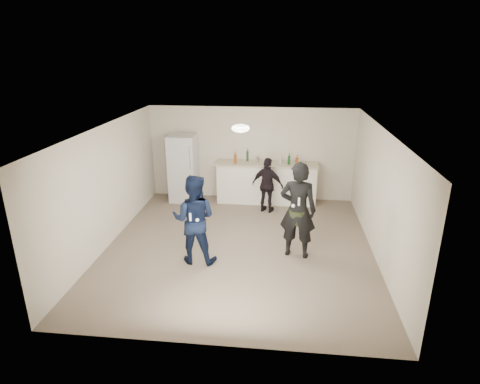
# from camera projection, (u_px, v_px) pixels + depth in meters

# --- Properties ---
(floor) EXTENTS (6.00, 6.00, 0.00)m
(floor) POSITION_uv_depth(u_px,v_px,m) (239.00, 246.00, 8.44)
(floor) COLOR #6B5B4C
(floor) RESTS_ON ground
(ceiling) EXTENTS (6.00, 6.00, 0.00)m
(ceiling) POSITION_uv_depth(u_px,v_px,m) (239.00, 129.00, 7.59)
(ceiling) COLOR silver
(ceiling) RESTS_ON wall_back
(wall_back) EXTENTS (6.00, 0.00, 6.00)m
(wall_back) POSITION_uv_depth(u_px,v_px,m) (251.00, 154.00, 10.82)
(wall_back) COLOR beige
(wall_back) RESTS_ON floor
(wall_front) EXTENTS (6.00, 0.00, 6.00)m
(wall_front) POSITION_uv_depth(u_px,v_px,m) (213.00, 268.00, 5.21)
(wall_front) COLOR beige
(wall_front) RESTS_ON floor
(wall_left) EXTENTS (0.00, 6.00, 6.00)m
(wall_left) POSITION_uv_depth(u_px,v_px,m) (107.00, 186.00, 8.30)
(wall_left) COLOR beige
(wall_left) RESTS_ON floor
(wall_right) EXTENTS (0.00, 6.00, 6.00)m
(wall_right) POSITION_uv_depth(u_px,v_px,m) (380.00, 196.00, 7.74)
(wall_right) COLOR beige
(wall_right) RESTS_ON floor
(counter) EXTENTS (2.60, 0.56, 1.05)m
(counter) POSITION_uv_depth(u_px,v_px,m) (266.00, 183.00, 10.71)
(counter) COLOR white
(counter) RESTS_ON floor
(counter_top) EXTENTS (2.68, 0.64, 0.04)m
(counter_top) POSITION_uv_depth(u_px,v_px,m) (267.00, 164.00, 10.53)
(counter_top) COLOR #BFB094
(counter_top) RESTS_ON counter
(fridge) EXTENTS (0.70, 0.70, 1.80)m
(fridge) POSITION_uv_depth(u_px,v_px,m) (183.00, 168.00, 10.75)
(fridge) COLOR silver
(fridge) RESTS_ON floor
(fridge_handle) EXTENTS (0.02, 0.02, 0.60)m
(fridge_handle) POSITION_uv_depth(u_px,v_px,m) (190.00, 158.00, 10.24)
(fridge_handle) COLOR silver
(fridge_handle) RESTS_ON fridge
(ceiling_dome) EXTENTS (0.36, 0.36, 0.16)m
(ceiling_dome) POSITION_uv_depth(u_px,v_px,m) (241.00, 128.00, 7.89)
(ceiling_dome) COLOR white
(ceiling_dome) RESTS_ON ceiling
(shaker) EXTENTS (0.08, 0.08, 0.17)m
(shaker) POSITION_uv_depth(u_px,v_px,m) (257.00, 160.00, 10.52)
(shaker) COLOR #B5B5BA
(shaker) RESTS_ON counter_top
(man) EXTENTS (0.87, 0.69, 1.76)m
(man) POSITION_uv_depth(u_px,v_px,m) (194.00, 219.00, 7.60)
(man) COLOR #101F43
(man) RESTS_ON floor
(woman) EXTENTS (0.78, 0.58, 1.95)m
(woman) POSITION_uv_depth(u_px,v_px,m) (298.00, 210.00, 7.77)
(woman) COLOR black
(woman) RESTS_ON floor
(camo_shorts) EXTENTS (0.34, 0.34, 0.28)m
(camo_shorts) POSITION_uv_depth(u_px,v_px,m) (298.00, 216.00, 7.81)
(camo_shorts) COLOR #2B391A
(camo_shorts) RESTS_ON woman
(spectator) EXTENTS (0.89, 0.60, 1.41)m
(spectator) POSITION_uv_depth(u_px,v_px,m) (268.00, 185.00, 10.02)
(spectator) COLOR black
(spectator) RESTS_ON floor
(remote_man) EXTENTS (0.04, 0.04, 0.15)m
(remote_man) POSITION_uv_depth(u_px,v_px,m) (190.00, 217.00, 7.28)
(remote_man) COLOR white
(remote_man) RESTS_ON man
(nunchuk_man) EXTENTS (0.07, 0.07, 0.07)m
(nunchuk_man) POSITION_uv_depth(u_px,v_px,m) (197.00, 220.00, 7.32)
(nunchuk_man) COLOR white
(nunchuk_man) RESTS_ON man
(remote_woman) EXTENTS (0.04, 0.04, 0.15)m
(remote_woman) POSITION_uv_depth(u_px,v_px,m) (299.00, 202.00, 7.45)
(remote_woman) COLOR white
(remote_woman) RESTS_ON woman
(nunchuk_woman) EXTENTS (0.07, 0.07, 0.07)m
(nunchuk_woman) POSITION_uv_depth(u_px,v_px,m) (293.00, 206.00, 7.52)
(nunchuk_woman) COLOR white
(nunchuk_woman) RESTS_ON woman
(bottle_cluster) EXTENTS (1.67, 0.37, 0.27)m
(bottle_cluster) POSITION_uv_depth(u_px,v_px,m) (268.00, 159.00, 10.44)
(bottle_cluster) COLOR brown
(bottle_cluster) RESTS_ON counter_top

